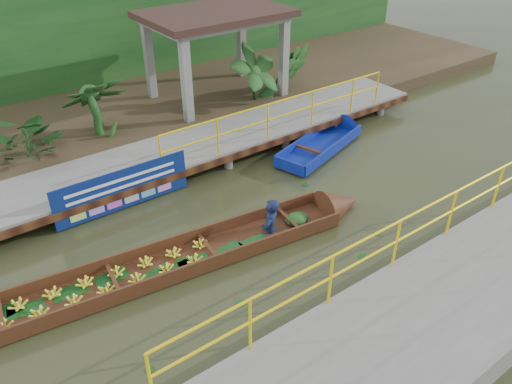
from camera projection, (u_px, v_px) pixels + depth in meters
ground at (258, 229)px, 11.15m from camera, size 80.00×80.00×0.00m
land_strip at (121, 111)px, 16.13m from camera, size 30.00×8.00×0.45m
far_dock at (182, 152)px, 13.24m from camera, size 16.00×2.06×1.66m
near_dock at (448, 311)px, 8.63m from camera, size 18.00×2.40×1.73m
pavilion at (215, 23)px, 15.42m from camera, size 4.40×3.00×3.00m
foliage_backdrop at (83, 39)px, 16.88m from camera, size 30.00×0.80×4.00m
vendor_boat at (174, 259)px, 9.96m from camera, size 9.82×2.14×1.99m
moored_blue_boat at (335, 135)px, 14.79m from camera, size 3.83×2.01×0.89m
blue_banner at (123, 189)px, 11.52m from camera, size 3.26×0.04×1.02m
tropical_plants at (97, 118)px, 13.39m from camera, size 14.16×1.16×1.45m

